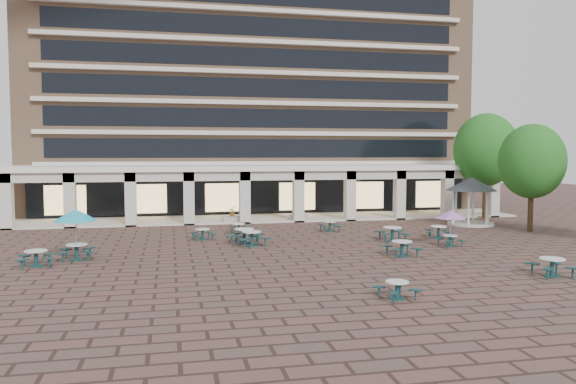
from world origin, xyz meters
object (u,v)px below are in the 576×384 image
Objects in this scene: picnic_table_1 at (397,288)px; gazebo at (471,189)px; picnic_table_0 at (36,257)px; picnic_table_2 at (402,247)px; planter_right at (299,215)px; planter_left at (232,216)px.

gazebo reaches higher than picnic_table_1.
picnic_table_0 is 0.51× the size of gazebo.
picnic_table_2 reaches higher than picnic_table_0.
picnic_table_0 is 1.28× the size of planter_right.
picnic_table_0 is at bearing -160.86° from gazebo.
planter_left is (-7.17, 15.87, 0.03)m from picnic_table_2.
planter_left is (10.99, 14.80, 0.04)m from picnic_table_0.
planter_left is (-3.51, 23.90, 0.12)m from picnic_table_1.
picnic_table_1 is 23.62m from gazebo.
picnic_table_2 is 1.21× the size of planter_left.
picnic_table_0 is 1.06× the size of picnic_table_2.
planter_right is at bearing 33.30° from picnic_table_0.
picnic_table_2 is 1.21× the size of planter_right.
planter_right is at bearing 73.32° from picnic_table_1.
picnic_table_2 is at bearing -65.69° from planter_left.
picnic_table_0 is at bearing 135.46° from picnic_table_1.
picnic_table_1 is at bearing -115.65° from picnic_table_2.
gazebo reaches higher than planter_right.
picnic_table_0 is 22.00m from planter_right.
picnic_table_2 is 0.48× the size of gazebo.
picnic_table_1 is 24.16m from planter_left.
picnic_table_1 is at bearing -81.64° from planter_left.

